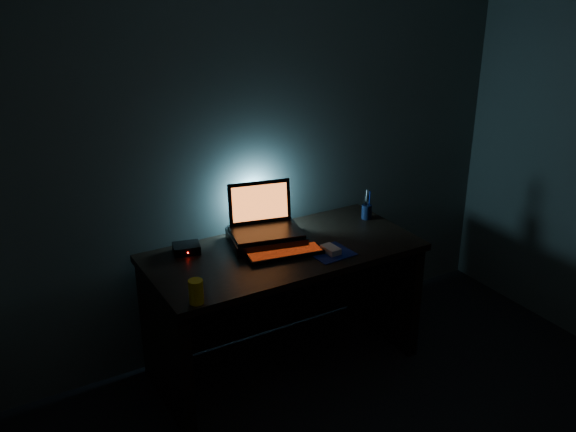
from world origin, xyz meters
The scene contains 10 objects.
room centered at (0.00, 0.00, 1.25)m, with size 3.50×4.00×2.50m.
desk centered at (0.00, 1.67, 0.49)m, with size 1.50×0.70×0.75m.
riser centered at (-0.04, 1.74, 0.78)m, with size 0.40×0.30×0.06m, color black.
laptop centered at (-0.03, 1.79, 0.87)m, with size 0.43×0.36×0.26m.
keyboard centered at (-0.03, 1.55, 0.76)m, with size 0.43×0.20×0.03m.
mousepad centered at (0.20, 1.45, 0.75)m, with size 0.22×0.20×0.00m, color #0C1654.
mouse centered at (0.20, 1.45, 0.77)m, with size 0.07×0.11×0.03m, color #A0A0A6.
pen_cup centered at (0.65, 1.75, 0.79)m, with size 0.06×0.06×0.09m, color black.
juice_glass centered at (-0.63, 1.32, 0.81)m, with size 0.07×0.07×0.12m, color #E1B50B.
router centered at (-0.47, 1.85, 0.77)m, with size 0.16×0.14×0.05m.
Camera 1 is at (-1.56, -1.13, 2.26)m, focal length 40.00 mm.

